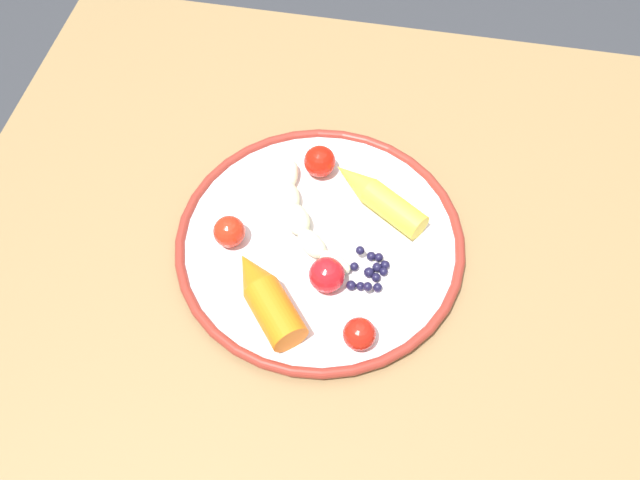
{
  "coord_description": "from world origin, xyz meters",
  "views": [
    {
      "loc": [
        -0.04,
        0.39,
        1.4
      ],
      "look_at": [
        0.04,
        -0.01,
        0.74
      ],
      "focal_mm": 36.48,
      "sensor_mm": 36.0,
      "label": 1
    }
  ],
  "objects": [
    {
      "name": "banana",
      "position": [
        0.06,
        -0.03,
        0.76
      ],
      "size": [
        0.11,
        0.15,
        0.03
      ],
      "color": "beige",
      "rests_on": "plate"
    },
    {
      "name": "tomato_near",
      "position": [
        0.14,
        0.01,
        0.76
      ],
      "size": [
        0.04,
        0.04,
        0.04
      ],
      "primitive_type": "sphere",
      "color": "red",
      "rests_on": "plate"
    },
    {
      "name": "dining_table",
      "position": [
        0.0,
        0.0,
        0.64
      ],
      "size": [
        0.98,
        0.84,
        0.73
      ],
      "color": "olive",
      "rests_on": "ground_plane"
    },
    {
      "name": "tomato_mid",
      "position": [
        -0.03,
        0.1,
        0.76
      ],
      "size": [
        0.04,
        0.04,
        0.04
      ],
      "primitive_type": "sphere",
      "color": "red",
      "rests_on": "plate"
    },
    {
      "name": "carrot_yellow",
      "position": [
        -0.02,
        -0.08,
        0.76
      ],
      "size": [
        0.13,
        0.1,
        0.03
      ],
      "color": "yellow",
      "rests_on": "plate"
    },
    {
      "name": "carrot_orange",
      "position": [
        0.08,
        0.08,
        0.76
      ],
      "size": [
        0.11,
        0.12,
        0.04
      ],
      "color": "orange",
      "rests_on": "plate"
    },
    {
      "name": "plate",
      "position": [
        0.04,
        -0.01,
        0.74
      ],
      "size": [
        0.34,
        0.34,
        0.02
      ],
      "color": "white",
      "rests_on": "dining_table"
    },
    {
      "name": "ground_plane",
      "position": [
        0.0,
        0.0,
        0.0
      ],
      "size": [
        6.0,
        6.0,
        0.0
      ],
      "primitive_type": "plane",
      "color": "#32353B"
    },
    {
      "name": "tomato_far",
      "position": [
        0.06,
        -0.12,
        0.76
      ],
      "size": [
        0.04,
        0.04,
        0.04
      ],
      "primitive_type": "sphere",
      "color": "red",
      "rests_on": "plate"
    },
    {
      "name": "tomato_extra",
      "position": [
        0.02,
        0.04,
        0.76
      ],
      "size": [
        0.04,
        0.04,
        0.04
      ],
      "primitive_type": "sphere",
      "color": "red",
      "rests_on": "plate"
    },
    {
      "name": "blueberry_pile",
      "position": [
        -0.03,
        0.02,
        0.75
      ],
      "size": [
        0.05,
        0.05,
        0.02
      ],
      "color": "#191638",
      "rests_on": "plate"
    }
  ]
}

